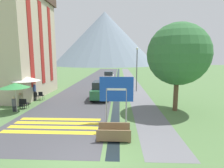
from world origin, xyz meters
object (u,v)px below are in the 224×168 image
object	(u,v)px
parked_car_far	(109,77)
streetlamp	(137,66)
person_standing_terrace	(34,90)
tree_by_path	(178,54)
cafe_umbrella_middle_white	(26,79)
parked_car_near	(101,90)
person_seated_near	(20,99)
cafe_chair_far_left	(36,96)
road_sign	(116,93)
person_seated_far	(14,103)
cafe_chair_far_right	(41,95)
cafe_chair_near_left	(23,103)
footbridge	(114,134)
hotel_building	(17,39)
cafe_umbrella_front_green	(15,85)
cafe_chair_near_right	(25,103)

from	to	relation	value
parked_car_far	streetlamp	distance (m)	9.75
person_standing_terrace	tree_by_path	xyz separation A→B (m)	(12.61, -2.60, 3.35)
cafe_umbrella_middle_white	person_standing_terrace	world-z (taller)	cafe_umbrella_middle_white
parked_car_near	person_seated_near	bearing A→B (deg)	-154.98
tree_by_path	cafe_chair_far_left	bearing A→B (deg)	168.06
road_sign	person_seated_near	distance (m)	9.04
person_seated_far	streetlamp	xyz separation A→B (m)	(10.24, 8.80, 2.50)
parked_car_near	cafe_chair_far_right	size ratio (longest dim) A/B	4.88
road_sign	person_standing_terrace	world-z (taller)	road_sign
cafe_chair_far_left	person_standing_terrace	distance (m)	0.54
cafe_chair_near_left	person_seated_far	distance (m)	0.78
footbridge	streetlamp	xyz separation A→B (m)	(2.41, 13.02, 2.95)
hotel_building	cafe_umbrella_front_green	bearing A→B (deg)	-62.72
cafe_chair_far_left	cafe_chair_far_right	bearing A→B (deg)	44.22
hotel_building	footbridge	size ratio (longest dim) A/B	6.63
parked_car_far	streetlamp	xyz separation A→B (m)	(3.96, -8.62, 2.26)
cafe_chair_far_right	tree_by_path	size ratio (longest dim) A/B	0.13
cafe_chair_near_left	cafe_chair_near_right	world-z (taller)	same
hotel_building	cafe_umbrella_middle_white	xyz separation A→B (m)	(2.52, -3.36, -3.78)
parked_car_far	person_standing_terrace	xyz separation A→B (m)	(-6.36, -14.00, 0.13)
road_sign	parked_car_far	distance (m)	19.47
parked_car_far	footbridge	bearing A→B (deg)	-85.89
cafe_chair_far_right	cafe_chair_near_right	xyz separation A→B (m)	(-0.02, -2.97, 0.00)
road_sign	cafe_chair_near_left	bearing A→B (deg)	160.81
parked_car_near	footbridge	bearing A→B (deg)	-79.64
hotel_building	person_seated_near	xyz separation A→B (m)	(2.41, -4.24, -5.41)
parked_car_near	cafe_umbrella_middle_white	bearing A→B (deg)	-161.22
cafe_umbrella_front_green	hotel_building	bearing A→B (deg)	117.28
cafe_chair_near_left	streetlamp	world-z (taller)	streetlamp
person_seated_far	person_seated_near	size ratio (longest dim) A/B	1.02
footbridge	tree_by_path	distance (m)	8.04
person_standing_terrace	tree_by_path	world-z (taller)	tree_by_path
parked_car_near	cafe_chair_near_right	size ratio (longest dim) A/B	4.88
parked_car_far	cafe_chair_near_left	size ratio (longest dim) A/B	4.61
footbridge	hotel_building	bearing A→B (deg)	136.90
cafe_umbrella_middle_white	streetlamp	xyz separation A→B (m)	(10.48, 6.47, 0.88)
road_sign	cafe_umbrella_middle_white	bearing A→B (deg)	152.31
parked_car_near	cafe_chair_far_right	xyz separation A→B (m)	(-5.81, -0.82, -0.40)
tree_by_path	cafe_chair_far_right	bearing A→B (deg)	166.52
cafe_chair_near_right	tree_by_path	distance (m)	12.72
road_sign	cafe_chair_near_left	xyz separation A→B (m)	(-7.69, 2.67, -1.44)
hotel_building	cafe_chair_far_right	xyz separation A→B (m)	(3.19, -1.98, -5.56)
cafe_chair_near_right	person_seated_near	world-z (taller)	person_seated_near
road_sign	parked_car_far	xyz separation A→B (m)	(-1.64, 19.37, -1.05)
cafe_chair_near_right	parked_car_far	bearing A→B (deg)	50.75
parked_car_near	cafe_umbrella_front_green	xyz separation A→B (m)	(-6.04, -4.56, 1.15)
hotel_building	cafe_umbrella_front_green	size ratio (longest dim) A/B	4.99
cafe_chair_far_right	person_seated_far	world-z (taller)	person_seated_far
cafe_chair_near_left	cafe_umbrella_middle_white	xyz separation A→B (m)	(-0.47, 1.61, 1.78)
cafe_chair_far_left	cafe_chair_far_right	xyz separation A→B (m)	(0.43, 0.25, 0.00)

